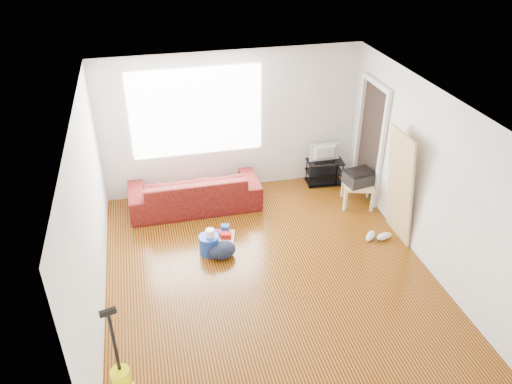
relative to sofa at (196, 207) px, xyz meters
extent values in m
cube|color=#411204|center=(0.78, -1.95, 0.00)|extent=(4.50, 5.00, 0.01)
cube|color=white|center=(0.78, -1.95, 2.50)|extent=(4.50, 5.00, 0.01)
cube|color=silver|center=(0.78, 0.55, 1.25)|extent=(4.50, 0.01, 2.50)
cube|color=silver|center=(0.78, -4.45, 1.25)|extent=(4.50, 0.01, 2.50)
cube|color=silver|center=(-1.47, -1.95, 1.25)|extent=(0.01, 5.00, 2.50)
cube|color=silver|center=(3.03, -1.95, 1.25)|extent=(0.01, 5.00, 2.50)
cube|color=white|center=(0.18, 0.53, 1.50)|extent=(2.20, 0.01, 1.50)
cube|color=silver|center=(2.99, -0.70, 1.00)|extent=(0.06, 0.08, 2.00)
cube|color=silver|center=(2.99, 0.20, 1.00)|extent=(0.06, 0.08, 2.00)
cube|color=silver|center=(2.99, -0.25, 2.04)|extent=(0.06, 0.98, 0.08)
cube|color=black|center=(3.02, -0.25, 1.00)|extent=(0.01, 0.86, 1.98)
imported|color=#340303|center=(0.00, 0.00, 0.00)|extent=(2.19, 0.85, 0.64)
cube|color=black|center=(2.43, 0.27, 0.03)|extent=(0.68, 0.42, 0.02)
cube|color=black|center=(2.43, 0.27, 0.23)|extent=(0.68, 0.42, 0.02)
cube|color=black|center=(2.43, 0.27, 0.44)|extent=(0.68, 0.42, 0.02)
cylinder|color=black|center=(2.12, 0.14, 0.23)|extent=(0.02, 0.02, 0.45)
cylinder|color=black|center=(2.14, 0.45, 0.23)|extent=(0.02, 0.02, 0.45)
cylinder|color=black|center=(2.71, 0.09, 0.23)|extent=(0.02, 0.02, 0.45)
cylinder|color=black|center=(2.73, 0.40, 0.23)|extent=(0.02, 0.02, 0.45)
imported|color=black|center=(2.43, 0.27, 0.61)|extent=(0.57, 0.07, 0.33)
cube|color=#E0CA80|center=(2.73, -0.55, 0.38)|extent=(0.62, 0.62, 0.05)
cube|color=#E0CA80|center=(2.44, -0.70, 0.18)|extent=(0.05, 0.05, 0.36)
cube|color=#E0CA80|center=(2.58, -0.27, 0.18)|extent=(0.05, 0.05, 0.36)
cube|color=#E0CA80|center=(2.87, -0.83, 0.18)|extent=(0.05, 0.05, 0.36)
cube|color=#E0CA80|center=(3.01, -0.40, 0.18)|extent=(0.05, 0.05, 0.36)
cube|color=black|center=(2.73, -0.55, 0.51)|extent=(0.53, 0.44, 0.20)
cube|color=black|center=(2.73, -0.55, 0.63)|extent=(0.47, 0.39, 0.04)
cylinder|color=#143498|center=(0.03, -1.32, 0.00)|extent=(0.37, 0.37, 0.30)
cylinder|color=white|center=(0.06, -1.32, 0.21)|extent=(0.13, 0.13, 0.12)
cube|color=white|center=(0.24, -1.00, 0.02)|extent=(0.53, 0.46, 0.04)
cube|color=#B9130C|center=(0.33, -1.07, 0.08)|extent=(0.18, 0.15, 0.09)
cube|color=#722D7C|center=(0.15, -0.95, 0.07)|extent=(0.23, 0.19, 0.07)
cube|color=#2850B5|center=(0.35, -0.91, 0.10)|extent=(0.15, 0.14, 0.13)
ellipsoid|color=black|center=(0.19, -1.47, 0.00)|extent=(0.51, 0.45, 0.24)
ellipsoid|color=silver|center=(2.53, -1.57, 0.05)|extent=(0.27, 0.28, 0.11)
ellipsoid|color=silver|center=(2.73, -1.63, 0.05)|extent=(0.29, 0.17, 0.11)
cylinder|color=#F3F004|center=(-1.22, -3.69, 0.35)|extent=(0.20, 0.20, 0.35)
cylinder|color=black|center=(-1.22, -3.66, 0.90)|extent=(0.04, 0.04, 0.74)
cube|color=black|center=(-1.22, -3.66, 1.30)|extent=(0.16, 0.08, 0.06)
cube|color=tan|center=(2.91, -1.55, 0.00)|extent=(0.22, 0.71, 1.77)
camera|label=1|loc=(-0.68, -7.28, 4.63)|focal=35.00mm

